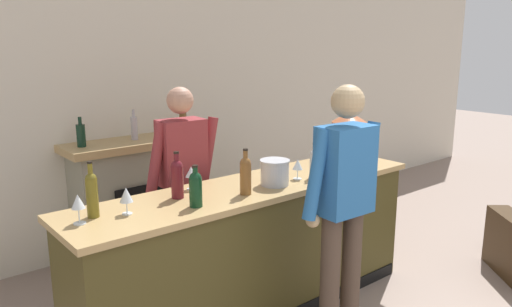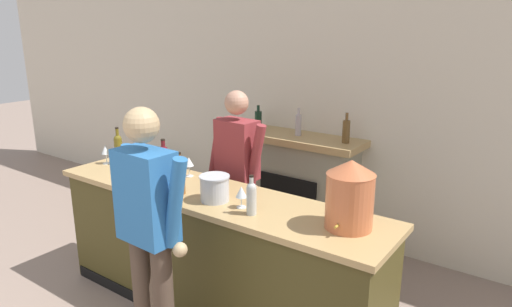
{
  "view_description": "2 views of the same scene",
  "coord_description": "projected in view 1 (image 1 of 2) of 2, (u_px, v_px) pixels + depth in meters",
  "views": [
    {
      "loc": [
        -2.37,
        -0.26,
        2.06
      ],
      "look_at": [
        -0.02,
        2.6,
        1.22
      ],
      "focal_mm": 35.0,
      "sensor_mm": 36.0,
      "label": 1
    },
    {
      "loc": [
        2.01,
        0.04,
        2.24
      ],
      "look_at": [
        0.04,
        2.8,
        1.29
      ],
      "focal_mm": 32.0,
      "sensor_mm": 36.0,
      "label": 2
    }
  ],
  "objects": [
    {
      "name": "ice_bucket_steel",
      "position": [
        275.0,
        172.0,
        3.65
      ],
      "size": [
        0.22,
        0.22,
        0.19
      ],
      "color": "silver",
      "rests_on": "bar_counter"
    },
    {
      "name": "copper_dispenser",
      "position": [
        349.0,
        137.0,
        4.33
      ],
      "size": [
        0.3,
        0.34,
        0.44
      ],
      "color": "#BF633C",
      "rests_on": "bar_counter"
    },
    {
      "name": "person_bartender",
      "position": [
        183.0,
        182.0,
        4.0
      ],
      "size": [
        0.66,
        0.32,
        1.71
      ],
      "color": "#232623",
      "rests_on": "ground_plane"
    },
    {
      "name": "wine_bottle_burgundy_dark",
      "position": [
        314.0,
        162.0,
        3.83
      ],
      "size": [
        0.07,
        0.07,
        0.28
      ],
      "color": "#B3B7B2",
      "rests_on": "bar_counter"
    },
    {
      "name": "wine_bottle_merlot_tall",
      "position": [
        177.0,
        177.0,
        3.33
      ],
      "size": [
        0.08,
        0.08,
        0.32
      ],
      "color": "#5B151D",
      "rests_on": "bar_counter"
    },
    {
      "name": "bar_counter",
      "position": [
        253.0,
        249.0,
        3.78
      ],
      "size": [
        2.85,
        0.66,
        1.02
      ],
      "color": "#443B19",
      "rests_on": "ground_plane"
    },
    {
      "name": "wine_bottle_cabernet_heavy",
      "position": [
        246.0,
        174.0,
        3.41
      ],
      "size": [
        0.08,
        0.08,
        0.32
      ],
      "color": "brown",
      "rests_on": "bar_counter"
    },
    {
      "name": "wall_back_panel",
      "position": [
        149.0,
        109.0,
        5.07
      ],
      "size": [
        12.0,
        0.07,
        2.75
      ],
      "color": "beige",
      "rests_on": "ground_plane"
    },
    {
      "name": "wine_bottle_chardonnay_pale",
      "position": [
        92.0,
        193.0,
        2.97
      ],
      "size": [
        0.07,
        0.07,
        0.34
      ],
      "color": "brown",
      "rests_on": "bar_counter"
    },
    {
      "name": "fireplace_stone",
      "position": [
        138.0,
        195.0,
        4.86
      ],
      "size": [
        1.37,
        0.52,
        1.44
      ],
      "color": "gray",
      "rests_on": "ground_plane"
    },
    {
      "name": "wine_glass_by_dispenser",
      "position": [
        78.0,
        203.0,
        2.86
      ],
      "size": [
        0.08,
        0.08,
        0.18
      ],
      "color": "silver",
      "rests_on": "bar_counter"
    },
    {
      "name": "person_customer",
      "position": [
        343.0,
        209.0,
        3.2
      ],
      "size": [
        0.66,
        0.31,
        1.8
      ],
      "color": "#48382C",
      "rests_on": "ground_plane"
    },
    {
      "name": "wine_glass_front_right",
      "position": [
        191.0,
        173.0,
        3.53
      ],
      "size": [
        0.08,
        0.08,
        0.17
      ],
      "color": "silver",
      "rests_on": "bar_counter"
    },
    {
      "name": "wine_glass_mid_counter",
      "position": [
        298.0,
        165.0,
        3.79
      ],
      "size": [
        0.08,
        0.08,
        0.16
      ],
      "color": "silver",
      "rests_on": "bar_counter"
    },
    {
      "name": "wine_glass_front_left",
      "position": [
        126.0,
        195.0,
        3.02
      ],
      "size": [
        0.08,
        0.08,
        0.17
      ],
      "color": "silver",
      "rests_on": "bar_counter"
    },
    {
      "name": "wine_bottle_rose_blush",
      "position": [
        196.0,
        188.0,
        3.16
      ],
      "size": [
        0.08,
        0.08,
        0.27
      ],
      "color": "black",
      "rests_on": "bar_counter"
    }
  ]
}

